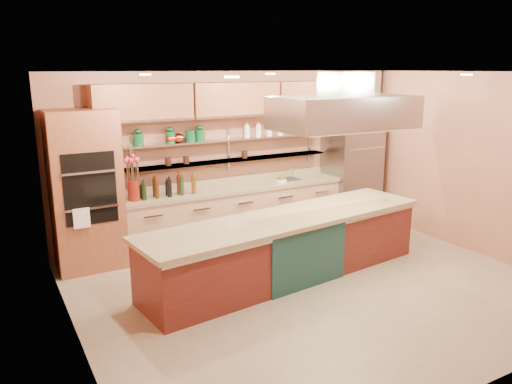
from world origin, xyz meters
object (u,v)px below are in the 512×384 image
island (287,247)px  green_canister (191,136)px  refrigerator (352,167)px  flower_vase (134,190)px  kitchen_scale (281,179)px  copper_kettle (178,138)px

island → green_canister: 2.41m
refrigerator → island: size_ratio=0.50×
green_canister → refrigerator: bearing=-4.2°
flower_vase → kitchen_scale: (2.57, 0.00, -0.11)m
flower_vase → kitchen_scale: flower_vase is taller
kitchen_scale → copper_kettle: 1.96m
island → green_canister: bearing=101.9°
refrigerator → kitchen_scale: size_ratio=13.48×
refrigerator → green_canister: bearing=175.8°
kitchen_scale → flower_vase: bearing=161.6°
refrigerator → kitchen_scale: (-1.55, 0.01, -0.08)m
island → flower_vase: flower_vase is taller
kitchen_scale → refrigerator: bearing=-18.8°
flower_vase → copper_kettle: (0.81, 0.22, 0.71)m
flower_vase → copper_kettle: 1.10m
kitchen_scale → copper_kettle: (-1.77, 0.22, 0.82)m
refrigerator → island: refrigerator is taller
refrigerator → copper_kettle: bearing=176.0°
island → green_canister: green_canister is taller
kitchen_scale → copper_kettle: bearing=154.5°
kitchen_scale → green_canister: green_canister is taller
kitchen_scale → green_canister: (-1.56, 0.22, 0.83)m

